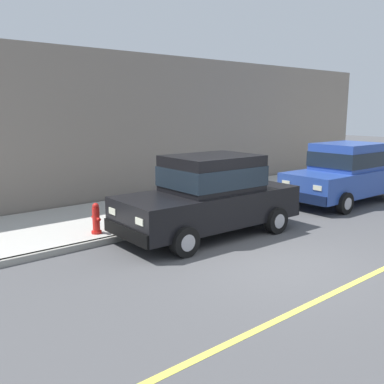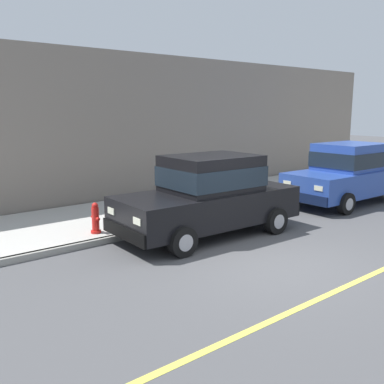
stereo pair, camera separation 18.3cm
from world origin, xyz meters
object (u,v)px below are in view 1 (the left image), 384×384
(fire_hydrant, at_px, (96,219))
(car_black_sedan, at_px, (210,195))
(dog_grey, at_px, (171,196))
(car_blue_sedan, at_px, (346,172))

(fire_hydrant, bearing_deg, car_black_sedan, 57.76)
(dog_grey, bearing_deg, fire_hydrant, -68.60)
(car_black_sedan, height_order, dog_grey, car_black_sedan)
(car_blue_sedan, bearing_deg, fire_hydrant, -100.59)
(car_black_sedan, relative_size, car_blue_sedan, 1.00)
(dog_grey, bearing_deg, car_black_sedan, -18.20)
(car_black_sedan, bearing_deg, car_blue_sedan, 89.10)
(car_black_sedan, relative_size, fire_hydrant, 6.43)
(car_blue_sedan, distance_m, fire_hydrant, 8.27)
(car_black_sedan, bearing_deg, dog_grey, 161.80)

